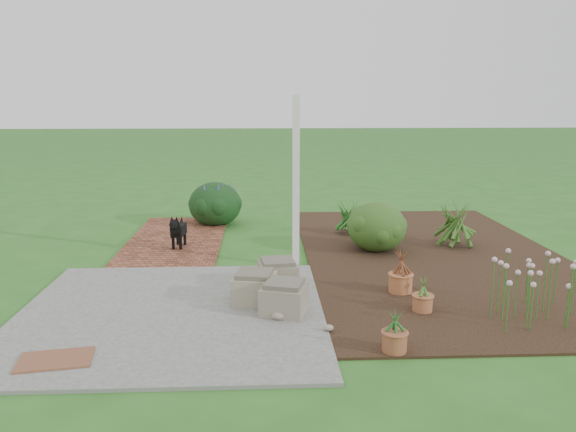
{
  "coord_description": "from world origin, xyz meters",
  "views": [
    {
      "loc": [
        -0.19,
        -7.9,
        2.44
      ],
      "look_at": [
        0.2,
        0.4,
        0.7
      ],
      "focal_mm": 35.0,
      "sensor_mm": 36.0,
      "label": 1
    }
  ],
  "objects_px": {
    "stone_trough_near": "(284,299)",
    "black_dog": "(178,229)",
    "cream_ceramic_urn": "(204,208)",
    "evergreen_shrub": "(377,226)"
  },
  "relations": [
    {
      "from": "cream_ceramic_urn",
      "to": "evergreen_shrub",
      "type": "relative_size",
      "value": 0.44
    },
    {
      "from": "cream_ceramic_urn",
      "to": "evergreen_shrub",
      "type": "xyz_separation_m",
      "value": [
        3.04,
        -2.53,
        0.18
      ]
    },
    {
      "from": "stone_trough_near",
      "to": "cream_ceramic_urn",
      "type": "distance_m",
      "value": 5.43
    },
    {
      "from": "black_dog",
      "to": "evergreen_shrub",
      "type": "height_order",
      "value": "evergreen_shrub"
    },
    {
      "from": "black_dog",
      "to": "cream_ceramic_urn",
      "type": "relative_size",
      "value": 1.43
    },
    {
      "from": "black_dog",
      "to": "cream_ceramic_urn",
      "type": "bearing_deg",
      "value": 91.71
    },
    {
      "from": "black_dog",
      "to": "cream_ceramic_urn",
      "type": "height_order",
      "value": "black_dog"
    },
    {
      "from": "stone_trough_near",
      "to": "black_dog",
      "type": "relative_size",
      "value": 0.81
    },
    {
      "from": "stone_trough_near",
      "to": "black_dog",
      "type": "bearing_deg",
      "value": 118.92
    },
    {
      "from": "black_dog",
      "to": "cream_ceramic_urn",
      "type": "distance_m",
      "value": 2.31
    }
  ]
}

